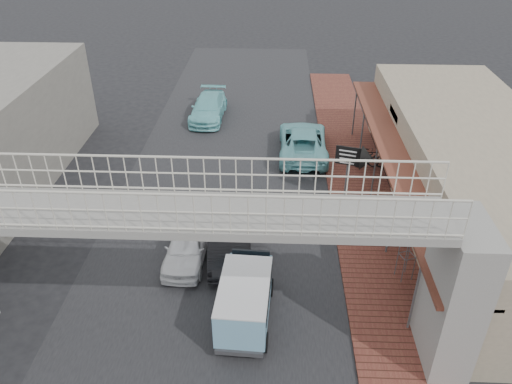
# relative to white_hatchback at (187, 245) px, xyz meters

# --- Properties ---
(ground) EXTENTS (120.00, 120.00, 0.00)m
(ground) POSITION_rel_white_hatchback_xyz_m (0.97, -0.40, -0.64)
(ground) COLOR black
(ground) RESTS_ON ground
(road_strip) EXTENTS (10.00, 60.00, 0.01)m
(road_strip) POSITION_rel_white_hatchback_xyz_m (0.97, -0.40, -0.64)
(road_strip) COLOR black
(road_strip) RESTS_ON ground
(sidewalk) EXTENTS (3.00, 40.00, 0.10)m
(sidewalk) POSITION_rel_white_hatchback_xyz_m (7.47, 2.60, -0.59)
(sidewalk) COLOR brown
(sidewalk) RESTS_ON ground
(shophouse_row) EXTENTS (7.20, 18.00, 4.00)m
(shophouse_row) POSITION_rel_white_hatchback_xyz_m (11.94, 3.60, 1.37)
(shophouse_row) COLOR gray
(shophouse_row) RESTS_ON ground
(footbridge) EXTENTS (16.40, 2.40, 6.34)m
(footbridge) POSITION_rel_white_hatchback_xyz_m (0.97, -4.40, 2.53)
(footbridge) COLOR gray
(footbridge) RESTS_ON ground
(white_hatchback) EXTENTS (1.65, 3.83, 1.29)m
(white_hatchback) POSITION_rel_white_hatchback_xyz_m (0.00, 0.00, 0.00)
(white_hatchback) COLOR white
(white_hatchback) RESTS_ON ground
(dark_sedan) EXTENTS (2.13, 4.86, 1.55)m
(dark_sedan) POSITION_rel_white_hatchback_xyz_m (1.59, 0.61, 0.13)
(dark_sedan) COLOR black
(dark_sedan) RESTS_ON ground
(angkot_curb) EXTENTS (2.58, 5.48, 1.52)m
(angkot_curb) POSITION_rel_white_hatchback_xyz_m (4.87, 9.20, 0.11)
(angkot_curb) COLOR #71BFC4
(angkot_curb) RESTS_ON ground
(angkot_far) EXTENTS (2.11, 4.85, 1.39)m
(angkot_far) POSITION_rel_white_hatchback_xyz_m (-0.86, 13.89, 0.05)
(angkot_far) COLOR #7CD2D7
(angkot_far) RESTS_ON ground
(angkot_van) EXTENTS (1.85, 3.72, 1.78)m
(angkot_van) POSITION_rel_white_hatchback_xyz_m (2.47, -3.21, 0.49)
(angkot_van) COLOR black
(angkot_van) RESTS_ON ground
(motorcycle_near) EXTENTS (1.85, 0.83, 0.94)m
(motorcycle_near) POSITION_rel_white_hatchback_xyz_m (7.87, 7.75, -0.07)
(motorcycle_near) COLOR black
(motorcycle_near) RESTS_ON sidewalk
(motorcycle_far) EXTENTS (1.86, 0.61, 1.10)m
(motorcycle_far) POSITION_rel_white_hatchback_xyz_m (8.29, 7.58, 0.01)
(motorcycle_far) COLOR black
(motorcycle_far) RESTS_ON sidewalk
(street_clock) EXTENTS (0.65, 0.61, 2.50)m
(street_clock) POSITION_rel_white_hatchback_xyz_m (8.24, -0.90, 1.53)
(street_clock) COLOR #59595B
(street_clock) RESTS_ON sidewalk
(arrow_sign) EXTENTS (1.78, 1.18, 2.95)m
(arrow_sign) POSITION_rel_white_hatchback_xyz_m (7.28, 3.99, 1.84)
(arrow_sign) COLOR #59595B
(arrow_sign) RESTS_ON sidewalk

